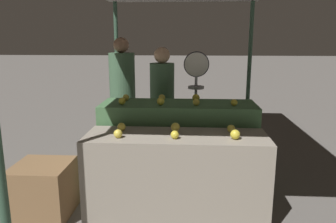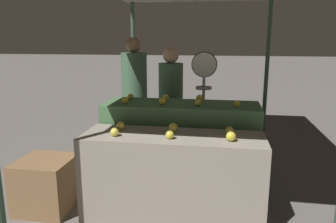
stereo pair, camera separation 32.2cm
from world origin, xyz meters
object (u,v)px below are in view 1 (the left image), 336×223
Objects in this scene: person_vendor_at_scale at (162,98)px; wooden_crate_side at (44,190)px; produce_scale at (196,84)px; person_customer_left at (122,87)px.

wooden_crate_side is at bearing 32.59° from person_vendor_at_scale.
person_vendor_at_scale reaches higher than wooden_crate_side.
person_customer_left reaches higher than produce_scale.
person_vendor_at_scale is 0.80m from person_customer_left.
produce_scale is at bearing 137.50° from person_vendor_at_scale.
person_vendor_at_scale is 1.88m from wooden_crate_side.
produce_scale is 1.27m from person_customer_left.
person_vendor_at_scale is at bearing 127.73° from person_customer_left.
wooden_crate_side is at bearing 63.96° from person_customer_left.
person_vendor_at_scale is at bearing 53.87° from wooden_crate_side.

